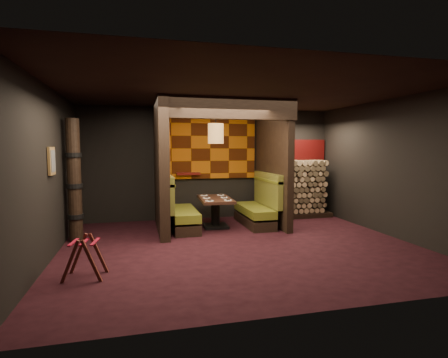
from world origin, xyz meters
TOP-DOWN VIEW (x-y plane):
  - floor at (0.00, 0.00)m, footprint 6.50×5.50m
  - ceiling at (0.00, 0.00)m, footprint 6.50×5.50m
  - wall_back at (0.00, 2.76)m, footprint 6.50×0.02m
  - wall_front at (0.00, -2.76)m, footprint 6.50×0.02m
  - wall_left at (-3.26, 0.00)m, footprint 0.02×5.50m
  - wall_right at (3.26, 0.00)m, footprint 0.02×5.50m
  - partition_left at (-1.35, 1.65)m, footprint 0.20×2.20m
  - partition_right at (1.30, 1.70)m, footprint 0.15×2.10m
  - header_beam at (-0.02, 0.70)m, footprint 2.85×0.18m
  - tapa_back_panel at (-0.02, 2.71)m, footprint 2.40×0.06m
  - tapa_side_panel at (-1.23, 1.82)m, footprint 0.04×1.85m
  - lacquer_shelf at (-0.60, 2.65)m, footprint 0.60×0.12m
  - booth_bench_left at (-0.96, 1.65)m, footprint 0.68×1.60m
  - booth_bench_right at (0.93, 1.65)m, footprint 0.68×1.60m
  - dining_table at (-0.12, 1.63)m, footprint 0.77×1.33m
  - place_settings at (-0.12, 1.63)m, footprint 0.63×1.09m
  - pendant_lamp at (-0.12, 1.58)m, footprint 0.35×0.35m
  - framed_picture at (-3.22, 0.10)m, footprint 0.05×0.36m
  - luggage_rack at (-2.60, -1.00)m, footprint 0.64×0.49m
  - totem_column at (-3.05, 1.10)m, footprint 0.31×0.31m
  - firewood_stack at (2.29, 2.35)m, footprint 1.73×0.70m
  - mosaic_header at (2.29, 2.68)m, footprint 1.83×0.10m
  - bay_front_post at (1.39, 1.96)m, footprint 0.08×0.08m

SIDE VIEW (x-z plane):
  - floor at x=0.00m, z-range -0.02..0.00m
  - luggage_rack at x=-2.60m, z-range 0.00..0.63m
  - booth_bench_left at x=-0.96m, z-range -0.17..0.97m
  - booth_bench_right at x=0.93m, z-range -0.17..0.97m
  - dining_table at x=-0.12m, z-range 0.11..0.80m
  - place_settings at x=-0.12m, z-range 0.68..0.71m
  - firewood_stack at x=2.29m, z-range 0.00..1.50m
  - lacquer_shelf at x=-0.60m, z-range 1.15..1.21m
  - totem_column at x=-3.05m, z-range -0.01..2.39m
  - wall_back at x=0.00m, z-range 0.00..2.85m
  - wall_front at x=0.00m, z-range 0.00..2.85m
  - wall_left at x=-3.26m, z-range 0.00..2.85m
  - wall_right at x=3.26m, z-range 0.00..2.85m
  - partition_left at x=-1.35m, z-range 0.00..2.85m
  - partition_right at x=1.30m, z-range 0.00..2.85m
  - bay_front_post at x=1.39m, z-range 0.00..2.85m
  - framed_picture at x=-3.22m, z-range 1.39..1.85m
  - mosaic_header at x=2.29m, z-range 1.50..2.06m
  - tapa_back_panel at x=-0.02m, z-range 1.04..2.60m
  - tapa_side_panel at x=-1.23m, z-range 1.12..2.58m
  - pendant_lamp at x=-0.12m, z-range 1.70..2.62m
  - header_beam at x=-0.02m, z-range 2.41..2.85m
  - ceiling at x=0.00m, z-range 2.85..2.87m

